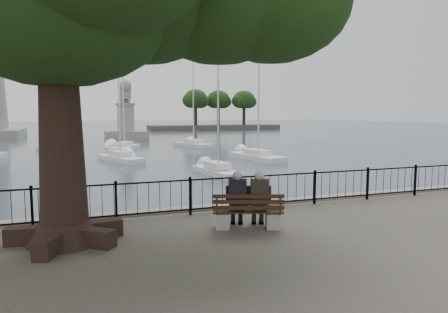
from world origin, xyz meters
name	(u,v)px	position (x,y,z in m)	size (l,w,h in m)	color
harbor	(218,224)	(0.00, 3.00, -0.50)	(260.00, 260.00, 1.20)	gray
railing	(224,193)	(0.00, 2.50, 0.56)	(22.06, 0.06, 1.00)	black
bench	(248,216)	(-0.01, 0.72, 0.32)	(1.79, 1.05, 0.91)	gray
person_left	(237,201)	(-0.22, 0.90, 0.66)	(0.57, 0.79, 1.44)	black
person_right	(259,201)	(0.29, 0.72, 0.66)	(0.57, 0.79, 1.44)	black
lion_monument	(126,125)	(2.00, 49.94, 1.11)	(5.70, 5.70, 8.49)	gray
sailboat_b	(120,157)	(-1.04, 24.43, -0.68)	(3.42, 5.57, 10.90)	white
sailboat_c	(217,170)	(4.04, 15.27, -0.68)	(2.00, 4.95, 10.02)	white
sailboat_d	(257,156)	(9.67, 21.81, -0.68)	(2.72, 6.33, 11.43)	white
sailboat_f	(124,147)	(0.23, 34.24, -0.65)	(4.00, 6.29, 12.84)	white
sailboat_g	(193,144)	(8.04, 35.92, -0.71)	(3.51, 6.24, 10.24)	white
sailboat_h	(52,147)	(-6.83, 36.20, -0.60)	(1.96, 5.68, 13.90)	white
sailboat_i	(50,145)	(-7.27, 39.55, -0.63)	(2.26, 5.94, 13.04)	white
sailboat_j	(62,145)	(-6.05, 40.36, -0.70)	(2.91, 4.88, 9.18)	white
far_shore	(217,112)	(25.54, 79.46, 3.00)	(30.00, 8.60, 9.18)	#3B3832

